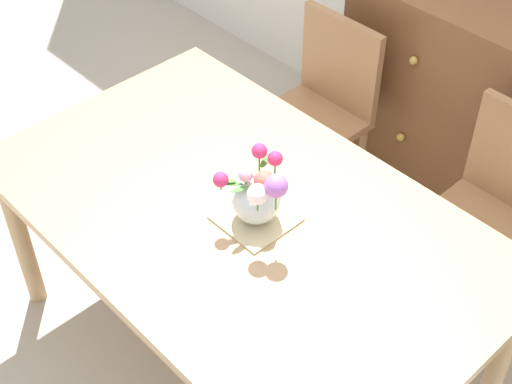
# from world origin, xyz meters

# --- Properties ---
(ground_plane) EXTENTS (12.00, 12.00, 0.00)m
(ground_plane) POSITION_xyz_m (0.00, 0.00, 0.00)
(ground_plane) COLOR #B7AD99
(dining_table) EXTENTS (1.75, 1.06, 0.76)m
(dining_table) POSITION_xyz_m (0.00, 0.00, 0.68)
(dining_table) COLOR tan
(dining_table) RESTS_ON ground_plane
(chair_left) EXTENTS (0.42, 0.42, 0.90)m
(chair_left) POSITION_xyz_m (-0.45, 0.87, 0.52)
(chair_left) COLOR #9E7047
(chair_left) RESTS_ON ground_plane
(chair_right) EXTENTS (0.42, 0.42, 0.90)m
(chair_right) POSITION_xyz_m (0.45, 0.87, 0.52)
(chair_right) COLOR #9E7047
(chair_right) RESTS_ON ground_plane
(dresser) EXTENTS (1.40, 0.47, 1.00)m
(dresser) POSITION_xyz_m (0.14, 1.33, 0.50)
(dresser) COLOR brown
(dresser) RESTS_ON ground_plane
(placemat) EXTENTS (0.22, 0.22, 0.01)m
(placemat) POSITION_xyz_m (0.06, 0.01, 0.77)
(placemat) COLOR #CCB789
(placemat) RESTS_ON dining_table
(flower_vase) EXTENTS (0.24, 0.22, 0.27)m
(flower_vase) POSITION_xyz_m (0.07, 0.00, 0.88)
(flower_vase) COLOR silver
(flower_vase) RESTS_ON placemat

